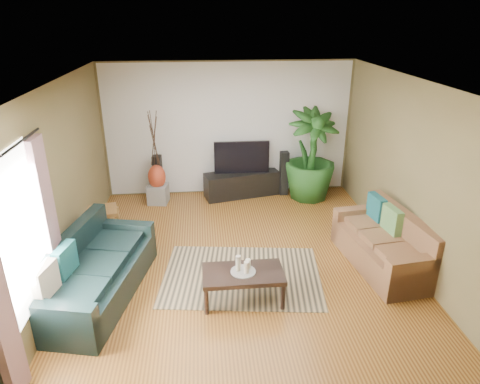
{
  "coord_description": "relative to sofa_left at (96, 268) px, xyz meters",
  "views": [
    {
      "loc": [
        -0.55,
        -5.69,
        3.55
      ],
      "look_at": [
        0.0,
        0.2,
        1.05
      ],
      "focal_mm": 32.0,
      "sensor_mm": 36.0,
      "label": 1
    }
  ],
  "objects": [
    {
      "name": "floor",
      "position": [
        2.0,
        0.72,
        -0.42
      ],
      "size": [
        5.5,
        5.5,
        0.0
      ],
      "primitive_type": "plane",
      "color": "#976427",
      "rests_on": "ground"
    },
    {
      "name": "ceiling",
      "position": [
        2.0,
        0.72,
        2.28
      ],
      "size": [
        5.5,
        5.5,
        0.0
      ],
      "primitive_type": "plane",
      "rotation": [
        3.14,
        0.0,
        0.0
      ],
      "color": "white",
      "rests_on": "ground"
    },
    {
      "name": "wall_back",
      "position": [
        2.0,
        3.47,
        0.93
      ],
      "size": [
        5.0,
        0.0,
        5.0
      ],
      "primitive_type": "plane",
      "rotation": [
        1.57,
        0.0,
        0.0
      ],
      "color": "brown",
      "rests_on": "ground"
    },
    {
      "name": "wall_front",
      "position": [
        2.0,
        -2.03,
        0.93
      ],
      "size": [
        5.0,
        0.0,
        5.0
      ],
      "primitive_type": "plane",
      "rotation": [
        -1.57,
        0.0,
        0.0
      ],
      "color": "brown",
      "rests_on": "ground"
    },
    {
      "name": "wall_left",
      "position": [
        -0.5,
        0.72,
        0.92
      ],
      "size": [
        0.0,
        5.5,
        5.5
      ],
      "primitive_type": "plane",
      "rotation": [
        1.57,
        0.0,
        1.57
      ],
      "color": "brown",
      "rests_on": "ground"
    },
    {
      "name": "wall_right",
      "position": [
        4.5,
        0.72,
        0.92
      ],
      "size": [
        0.0,
        5.5,
        5.5
      ],
      "primitive_type": "plane",
      "rotation": [
        1.57,
        0.0,
        -1.57
      ],
      "color": "brown",
      "rests_on": "ground"
    },
    {
      "name": "backwall_panel",
      "position": [
        2.0,
        3.46,
        0.93
      ],
      "size": [
        4.9,
        0.0,
        4.9
      ],
      "primitive_type": "plane",
      "rotation": [
        1.57,
        0.0,
        0.0
      ],
      "color": "white",
      "rests_on": "ground"
    },
    {
      "name": "window_pane",
      "position": [
        -0.48,
        -0.88,
        0.97
      ],
      "size": [
        0.0,
        1.8,
        1.8
      ],
      "primitive_type": "plane",
      "rotation": [
        1.57,
        0.0,
        1.57
      ],
      "color": "white",
      "rests_on": "ground"
    },
    {
      "name": "curtain_far",
      "position": [
        -0.43,
        -0.13,
        0.72
      ],
      "size": [
        0.08,
        0.35,
        2.2
      ],
      "primitive_type": "cube",
      "color": "gray",
      "rests_on": "ground"
    },
    {
      "name": "curtain_rod",
      "position": [
        -0.43,
        -0.88,
        1.87
      ],
      "size": [
        0.03,
        1.9,
        0.03
      ],
      "primitive_type": "cylinder",
      "rotation": [
        1.57,
        0.0,
        0.0
      ],
      "color": "black",
      "rests_on": "ground"
    },
    {
      "name": "sofa_left",
      "position": [
        0.0,
        0.0,
        0.0
      ],
      "size": [
        1.38,
        2.33,
        0.85
      ],
      "primitive_type": "cube",
      "rotation": [
        0.0,
        0.0,
        1.35
      ],
      "color": "black",
      "rests_on": "floor"
    },
    {
      "name": "sofa_right",
      "position": [
        4.08,
        0.36,
        0.0
      ],
      "size": [
        1.02,
        1.86,
        0.85
      ],
      "primitive_type": "cube",
      "rotation": [
        0.0,
        0.0,
        -1.44
      ],
      "color": "brown",
      "rests_on": "floor"
    },
    {
      "name": "area_rug",
      "position": [
        1.97,
        0.26,
        -0.42
      ],
      "size": [
        2.44,
        1.87,
        0.01
      ],
      "primitive_type": "cube",
      "rotation": [
        0.0,
        0.0,
        -0.12
      ],
      "color": "tan",
      "rests_on": "floor"
    },
    {
      "name": "coffee_table",
      "position": [
        1.93,
        -0.29,
        -0.21
      ],
      "size": [
        1.06,
        0.59,
        0.43
      ],
      "primitive_type": "cube",
      "rotation": [
        0.0,
        0.0,
        0.01
      ],
      "color": "black",
      "rests_on": "floor"
    },
    {
      "name": "candle_tray",
      "position": [
        1.93,
        -0.29,
        0.01
      ],
      "size": [
        0.33,
        0.33,
        0.01
      ],
      "primitive_type": "cylinder",
      "color": "gray",
      "rests_on": "coffee_table"
    },
    {
      "name": "candle_tall",
      "position": [
        1.87,
        -0.26,
        0.13
      ],
      "size": [
        0.07,
        0.07,
        0.21
      ],
      "primitive_type": "cylinder",
      "color": "beige",
      "rests_on": "candle_tray"
    },
    {
      "name": "candle_mid",
      "position": [
        1.97,
        -0.33,
        0.1
      ],
      "size": [
        0.07,
        0.07,
        0.16
      ],
      "primitive_type": "cylinder",
      "color": "beige",
      "rests_on": "candle_tray"
    },
    {
      "name": "candle_short",
      "position": [
        2.0,
        -0.23,
        0.09
      ],
      "size": [
        0.07,
        0.07,
        0.13
      ],
      "primitive_type": "cylinder",
      "color": "white",
      "rests_on": "candle_tray"
    },
    {
      "name": "tv_stand",
      "position": [
        2.25,
        3.22,
        -0.17
      ],
      "size": [
        1.58,
        0.79,
        0.51
      ],
      "primitive_type": "cube",
      "rotation": [
        0.0,
        0.0,
        0.23
      ],
      "color": "black",
      "rests_on": "floor"
    },
    {
      "name": "television",
      "position": [
        2.25,
        3.22,
        0.41
      ],
      "size": [
        1.12,
        0.06,
        0.66
      ],
      "primitive_type": "cube",
      "color": "black",
      "rests_on": "tv_stand"
    },
    {
      "name": "speaker_left",
      "position": [
        0.56,
        3.22,
        0.03
      ],
      "size": [
        0.19,
        0.2,
        0.92
      ],
      "primitive_type": "cube",
      "rotation": [
        0.0,
        0.0,
        -0.14
      ],
      "color": "black",
      "rests_on": "floor"
    },
    {
      "name": "speaker_right",
      "position": [
        3.13,
        3.22,
        0.04
      ],
      "size": [
        0.17,
        0.19,
        0.92
      ],
      "primitive_type": "cube",
      "rotation": [
        0.0,
        0.0,
        0.04
      ],
      "color": "black",
      "rests_on": "floor"
    },
    {
      "name": "potted_plant",
      "position": [
        3.61,
        3.0,
        0.49
      ],
      "size": [
        1.22,
        1.22,
        1.83
      ],
      "primitive_type": "imported",
      "rotation": [
        0.0,
        0.0,
        0.22
      ],
      "color": "#1B4717",
      "rests_on": "floor"
    },
    {
      "name": "plant_pot",
      "position": [
        3.61,
        3.0,
        -0.29
      ],
      "size": [
        0.34,
        0.34,
        0.26
      ],
      "primitive_type": "cylinder",
      "color": "black",
      "rests_on": "floor"
    },
    {
      "name": "pedestal",
      "position": [
        0.55,
        3.01,
        -0.24
      ],
      "size": [
        0.43,
        0.43,
        0.38
      ],
      "primitive_type": "cube",
      "rotation": [
        0.0,
        0.0,
        -0.15
      ],
      "color": "gray",
      "rests_on": "floor"
    },
    {
      "name": "vase",
      "position": [
        0.55,
        3.01,
        0.13
      ],
      "size": [
        0.35,
        0.35,
        0.48
      ],
      "primitive_type": "ellipsoid",
      "color": "maroon",
      "rests_on": "pedestal"
    },
    {
      "name": "side_table",
      "position": [
        -0.25,
        1.67,
        -0.17
      ],
      "size": [
        0.57,
        0.57,
        0.51
      ],
      "primitive_type": "cube",
      "rotation": [
        0.0,
        0.0,
        0.21
      ],
      "color": "olive",
      "rests_on": "floor"
    }
  ]
}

